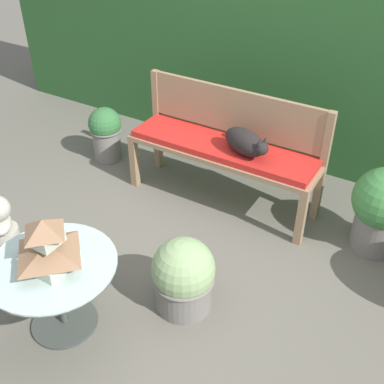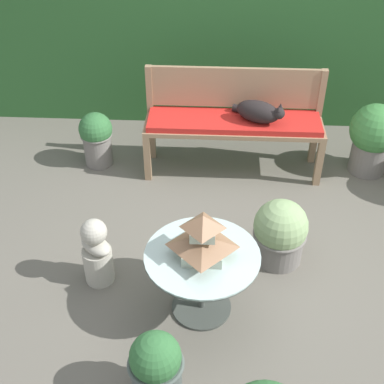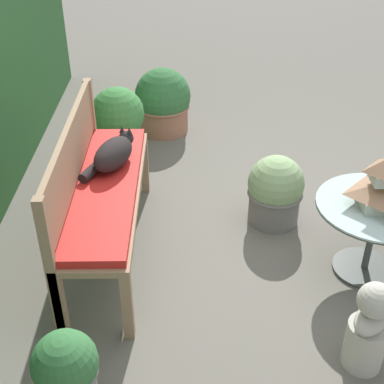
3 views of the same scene
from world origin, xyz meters
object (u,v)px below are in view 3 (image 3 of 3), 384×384
object	(u,v)px
patio_table	(375,219)
potted_plant_patio_mid	(118,122)
cat	(113,154)
potted_plant_table_near	(275,191)
potted_plant_bench_right	(67,376)
pagoda_birdhouse	(383,185)
garden_bust	(369,328)
garden_bench	(107,193)
potted_plant_table_far	(163,102)

from	to	relation	value
patio_table	potted_plant_patio_mid	xyz separation A→B (m)	(1.49, 1.75, -0.04)
cat	potted_plant_patio_mid	world-z (taller)	cat
patio_table	potted_plant_table_near	size ratio (longest dim) A/B	1.44
potted_plant_bench_right	cat	bearing A→B (deg)	-2.98
patio_table	potted_plant_patio_mid	distance (m)	2.30
pagoda_birdhouse	potted_plant_bench_right	size ratio (longest dim) A/B	0.64
garden_bust	pagoda_birdhouse	bearing A→B (deg)	22.72
garden_bench	potted_plant_bench_right	world-z (taller)	garden_bench
garden_bench	potted_plant_patio_mid	world-z (taller)	potted_plant_patio_mid
potted_plant_patio_mid	potted_plant_bench_right	bearing A→B (deg)	-179.58
patio_table	garden_bust	world-z (taller)	garden_bust
garden_bust	potted_plant_patio_mid	bearing A→B (deg)	73.99
patio_table	potted_plant_bench_right	world-z (taller)	potted_plant_bench_right
potted_plant_patio_mid	potted_plant_table_near	distance (m)	1.54
patio_table	potted_plant_table_far	size ratio (longest dim) A/B	1.21
pagoda_birdhouse	potted_plant_table_far	size ratio (longest dim) A/B	0.55
cat	garden_bust	xyz separation A→B (m)	(-1.19, -1.42, -0.38)
cat	potted_plant_patio_mid	distance (m)	1.11
potted_plant_table_far	cat	bearing A→B (deg)	170.84
patio_table	potted_plant_table_near	world-z (taller)	potted_plant_table_near
potted_plant_table_near	potted_plant_patio_mid	bearing A→B (deg)	52.82
pagoda_birdhouse	garden_bust	size ratio (longest dim) A/B	0.61
potted_plant_patio_mid	potted_plant_table_near	bearing A→B (deg)	-127.18
cat	potted_plant_bench_right	size ratio (longest dim) A/B	0.84
potted_plant_table_far	potted_plant_patio_mid	bearing A→B (deg)	148.36
potted_plant_table_far	potted_plant_table_near	bearing A→B (deg)	-150.39
garden_bench	cat	bearing A→B (deg)	-8.48
pagoda_birdhouse	cat	bearing A→B (deg)	75.52
potted_plant_table_far	garden_bust	bearing A→B (deg)	-157.89
garden_bench	potted_plant_table_far	bearing A→B (deg)	-9.09
potted_plant_patio_mid	potted_plant_bench_right	distance (m)	2.55
cat	pagoda_birdhouse	distance (m)	1.71
patio_table	pagoda_birdhouse	size ratio (longest dim) A/B	2.22
pagoda_birdhouse	patio_table	bearing A→B (deg)	0.00
pagoda_birdhouse	garden_bust	bearing A→B (deg)	162.67
potted_plant_patio_mid	potted_plant_table_far	world-z (taller)	potted_plant_patio_mid
garden_bust	potted_plant_table_far	xyz separation A→B (m)	(2.84, 1.15, 0.03)
garden_bust	potted_plant_bench_right	world-z (taller)	garden_bust
garden_bench	potted_plant_bench_right	xyz separation A→B (m)	(-1.27, 0.05, -0.19)
patio_table	potted_plant_bench_right	size ratio (longest dim) A/B	1.42
patio_table	garden_bust	xyz separation A→B (m)	(-0.76, 0.24, -0.14)
pagoda_birdhouse	garden_bust	world-z (taller)	pagoda_birdhouse
patio_table	pagoda_birdhouse	distance (m)	0.25
potted_plant_bench_right	potted_plant_table_far	world-z (taller)	potted_plant_table_far
cat	potted_plant_bench_right	distance (m)	1.52
potted_plant_bench_right	potted_plant_patio_mid	bearing A→B (deg)	0.42
garden_bust	potted_plant_table_far	world-z (taller)	potted_plant_table_far
garden_bust	potted_plant_table_far	size ratio (longest dim) A/B	0.89
garden_bench	cat	xyz separation A→B (m)	(0.21, -0.03, 0.17)
potted_plant_bench_right	potted_plant_table_near	size ratio (longest dim) A/B	1.01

